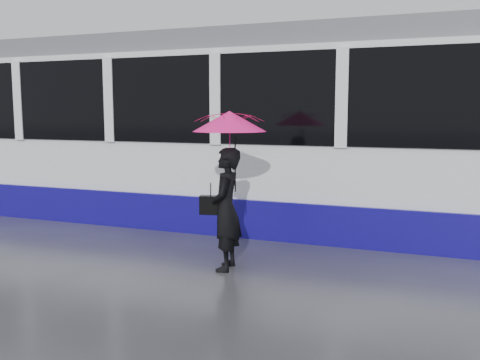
% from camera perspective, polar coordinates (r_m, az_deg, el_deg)
% --- Properties ---
extents(ground, '(90.00, 90.00, 0.00)m').
position_cam_1_polar(ground, '(7.91, -9.72, -7.49)').
color(ground, '#2F2F35').
rests_on(ground, ground).
extents(rails, '(34.00, 1.51, 0.02)m').
position_cam_1_polar(rails, '(10.07, -2.34, -4.12)').
color(rails, '#3F3D38').
rests_on(rails, ground).
extents(tram, '(26.00, 2.56, 3.35)m').
position_cam_1_polar(tram, '(10.32, -7.47, 5.21)').
color(tram, white).
rests_on(tram, ground).
extents(woman, '(0.48, 0.63, 1.56)m').
position_cam_1_polar(woman, '(6.76, -1.50, -3.14)').
color(woman, black).
rests_on(woman, ground).
extents(umbrella, '(1.07, 1.07, 1.05)m').
position_cam_1_polar(umbrella, '(6.64, -1.13, 4.75)').
color(umbrella, '#E41387').
rests_on(umbrella, ground).
extents(handbag, '(0.30, 0.17, 0.42)m').
position_cam_1_polar(handbag, '(6.86, -3.13, -2.67)').
color(handbag, black).
rests_on(handbag, ground).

